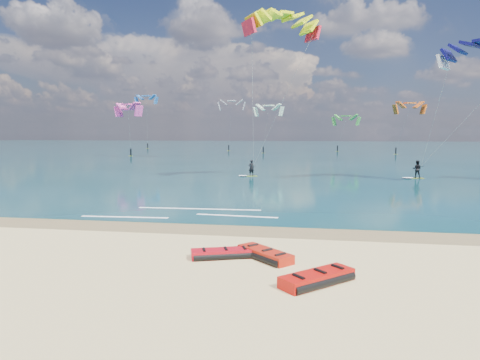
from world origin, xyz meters
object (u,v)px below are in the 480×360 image
object	(u,v)px
packed_kite_mid	(265,259)
kitesurfer_far	(450,104)
packed_kite_left	(223,257)
kitesurfer_main	(266,92)
packed_kite_right	(317,284)

from	to	relation	value
packed_kite_mid	kitesurfer_far	distance (m)	31.59
packed_kite_left	kitesurfer_main	xyz separation A→B (m)	(-1.07, 26.70, 8.59)
packed_kite_right	kitesurfer_far	size ratio (longest dim) A/B	0.20
packed_kite_right	kitesurfer_main	size ratio (longest dim) A/B	0.17
kitesurfer_main	kitesurfer_far	bearing A→B (deg)	-25.31
packed_kite_right	kitesurfer_far	world-z (taller)	kitesurfer_far
packed_kite_right	kitesurfer_main	world-z (taller)	kitesurfer_main
kitesurfer_far	kitesurfer_main	bearing A→B (deg)	-179.92
packed_kite_right	packed_kite_mid	bearing A→B (deg)	85.19
packed_kite_left	packed_kite_right	bearing A→B (deg)	-52.68
packed_kite_left	packed_kite_mid	size ratio (longest dim) A/B	0.98
packed_kite_mid	packed_kite_right	world-z (taller)	packed_kite_right
packed_kite_mid	kitesurfer_main	bearing A→B (deg)	139.39
packed_kite_left	kitesurfer_far	distance (m)	32.42
packed_kite_right	kitesurfer_main	distance (m)	30.55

